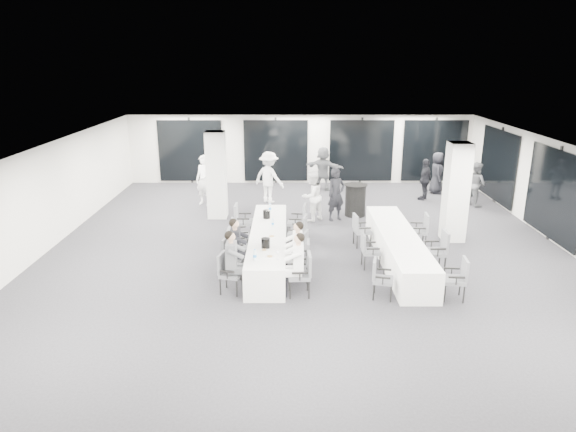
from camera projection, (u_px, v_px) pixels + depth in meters
name	position (u px, v px, depth m)	size (l,w,h in m)	color
room	(337.00, 192.00, 14.45)	(14.04, 16.04, 2.84)	#242328
column_left	(216.00, 175.00, 16.44)	(0.60, 0.60, 2.80)	silver
column_right	(456.00, 192.00, 14.34)	(0.60, 0.60, 2.80)	silver
banquet_table_main	(268.00, 245.00, 13.20)	(0.90, 5.00, 0.75)	silver
banquet_table_side	(398.00, 248.00, 13.06)	(0.90, 5.00, 0.75)	silver
cocktail_table	(355.00, 200.00, 16.83)	(0.76, 0.76, 1.05)	black
chair_main_left_near	(228.00, 270.00, 11.31)	(0.55, 0.58, 0.91)	#4B4D52
chair_main_left_second	(232.00, 254.00, 12.14)	(0.58, 0.61, 0.95)	#4B4D52
chair_main_left_mid	(234.00, 244.00, 12.81)	(0.48, 0.54, 0.95)	#4B4D52
chair_main_left_fourth	(238.00, 233.00, 13.75)	(0.54, 0.57, 0.90)	#4B4D52
chair_main_left_far	(241.00, 219.00, 14.74)	(0.52, 0.58, 1.00)	#4B4D52
chair_main_right_near	(303.00, 272.00, 11.15)	(0.50, 0.56, 0.96)	#4B4D52
chair_main_right_second	(302.00, 258.00, 11.90)	(0.50, 0.56, 0.96)	#4B4D52
chair_main_right_mid	(301.00, 245.00, 12.83)	(0.54, 0.57, 0.89)	#4B4D52
chair_main_right_fourth	(300.00, 230.00, 13.84)	(0.56, 0.60, 0.96)	#4B4D52
chair_main_right_far	(299.00, 219.00, 14.64)	(0.58, 0.63, 1.02)	#4B4D52
chair_side_left_near	(380.00, 276.00, 11.05)	(0.53, 0.55, 0.87)	#4B4D52
chair_side_left_mid	(368.00, 248.00, 12.64)	(0.47, 0.52, 0.89)	#4B4D52
chair_side_left_far	(360.00, 228.00, 14.09)	(0.51, 0.56, 0.91)	#4B4D52
chair_side_right_near	(458.00, 276.00, 10.96)	(0.52, 0.56, 0.93)	#4B4D52
chair_side_right_mid	(438.00, 248.00, 12.41)	(0.53, 0.59, 1.03)	#4B4D52
chair_side_right_far	(421.00, 228.00, 14.02)	(0.51, 0.56, 0.95)	#4B4D52
seated_guest_a	(234.00, 258.00, 11.20)	(0.50, 0.38, 1.44)	#505257
seated_guest_b	(238.00, 244.00, 12.04)	(0.50, 0.38, 1.44)	black
seated_guest_c	(295.00, 260.00, 11.07)	(0.50, 0.38, 1.44)	white
seated_guest_d	(295.00, 247.00, 11.83)	(0.50, 0.38, 1.44)	white
standing_guest_a	(336.00, 191.00, 16.24)	(0.70, 0.56, 1.92)	black
standing_guest_b	(312.00, 193.00, 16.20)	(0.88, 0.54, 1.83)	white
standing_guest_c	(269.00, 174.00, 18.24)	(1.35, 0.68, 2.08)	white
standing_guest_d	(425.00, 177.00, 18.64)	(1.01, 0.57, 1.72)	black
standing_guest_e	(437.00, 170.00, 19.54)	(0.87, 0.53, 1.79)	black
standing_guest_f	(323.00, 166.00, 20.02)	(1.78, 0.68, 1.94)	#505257
standing_guest_g	(204.00, 177.00, 17.97)	(0.73, 0.59, 2.00)	white
standing_guest_h	(476.00, 181.00, 17.92)	(0.85, 0.52, 1.75)	#505257
ice_bucket_near	(266.00, 243.00, 11.96)	(0.21, 0.21, 0.23)	black
ice_bucket_far	(267.00, 214.00, 14.16)	(0.20, 0.20, 0.23)	black
water_bottle_a	(255.00, 255.00, 11.23)	(0.07, 0.07, 0.23)	silver
water_bottle_b	(273.00, 223.00, 13.46)	(0.06, 0.06, 0.20)	silver
water_bottle_c	(270.00, 208.00, 14.77)	(0.07, 0.07, 0.23)	silver
plate_a	(264.00, 250.00, 11.81)	(0.19, 0.19, 0.03)	white
plate_b	(270.00, 256.00, 11.43)	(0.22, 0.22, 0.03)	white
plate_c	(272.00, 236.00, 12.72)	(0.22, 0.22, 0.03)	white
wine_glass	(277.00, 253.00, 11.24)	(0.08, 0.08, 0.22)	silver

